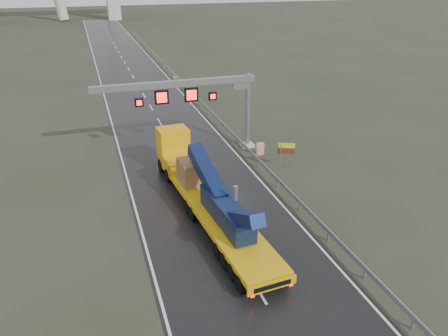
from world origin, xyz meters
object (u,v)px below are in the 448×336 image
object	(u,v)px
heavy_haul_truck	(200,183)
sign_gantry	(199,95)
exit_sign_pair	(286,151)
striped_barrier	(260,149)

from	to	relation	value
heavy_haul_truck	sign_gantry	bearing A→B (deg)	70.48
exit_sign_pair	heavy_haul_truck	bearing A→B (deg)	-134.54
sign_gantry	heavy_haul_truck	xyz separation A→B (m)	(-2.57, -9.71, -3.87)
heavy_haul_truck	striped_barrier	bearing A→B (deg)	38.73
sign_gantry	striped_barrier	bearing A→B (deg)	-23.98
sign_gantry	striped_barrier	distance (m)	7.62
exit_sign_pair	sign_gantry	bearing A→B (deg)	157.58
sign_gantry	exit_sign_pair	bearing A→B (deg)	-45.22
exit_sign_pair	striped_barrier	xyz separation A→B (m)	(-0.83, 3.78, -1.17)
exit_sign_pair	striped_barrier	size ratio (longest dim) A/B	2.16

